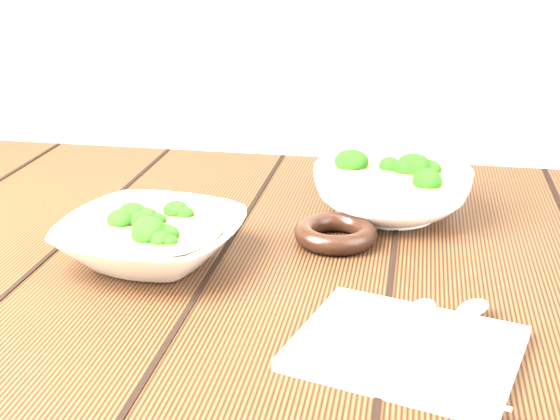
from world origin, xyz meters
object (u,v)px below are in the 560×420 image
at_px(soup_bowl_front, 152,238).
at_px(napkin, 406,348).
at_px(trivet, 336,233).
at_px(soup_bowl_back, 391,189).
at_px(table, 243,338).

height_order(soup_bowl_front, napkin, soup_bowl_front).
bearing_deg(trivet, soup_bowl_front, -156.34).
distance_m(soup_bowl_back, napkin, 0.36).
height_order(soup_bowl_front, trivet, soup_bowl_front).
distance_m(soup_bowl_front, soup_bowl_back, 0.33).
relative_size(table, napkin, 6.12).
bearing_deg(napkin, soup_bowl_front, 167.44).
bearing_deg(soup_bowl_back, soup_bowl_front, -143.05).
bearing_deg(soup_bowl_back, trivet, -119.09).
height_order(soup_bowl_front, soup_bowl_back, soup_bowl_back).
xyz_separation_m(table, soup_bowl_front, (-0.10, -0.05, 0.15)).
bearing_deg(napkin, table, 149.98).
relative_size(soup_bowl_front, trivet, 2.27).
height_order(table, soup_bowl_back, soup_bowl_back).
distance_m(trivet, napkin, 0.26).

